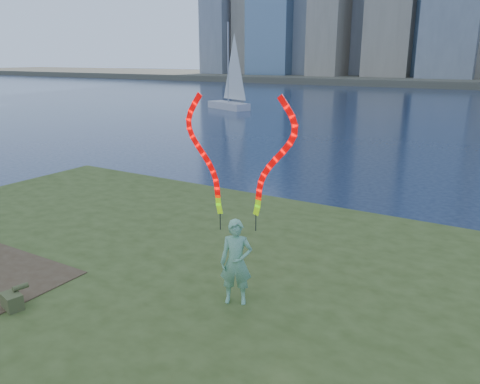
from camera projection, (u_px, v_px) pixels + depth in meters
The scene contains 5 objects.
ground at pixel (167, 282), 10.70m from camera, with size 320.00×320.00×0.00m, color #19253E.
grassy_knoll at pixel (87, 315), 8.72m from camera, with size 20.00×18.00×0.80m.
woman_with_ribbons at pixel (237, 225), 7.90m from camera, with size 1.83×0.87×3.92m.
canvas_bag at pixel (13, 300), 8.02m from camera, with size 0.44×0.49×0.37m.
sailboat at pixel (230, 95), 45.76m from camera, with size 5.34×3.49×8.21m.
Camera 1 is at (6.46, -7.43, 4.97)m, focal length 35.00 mm.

